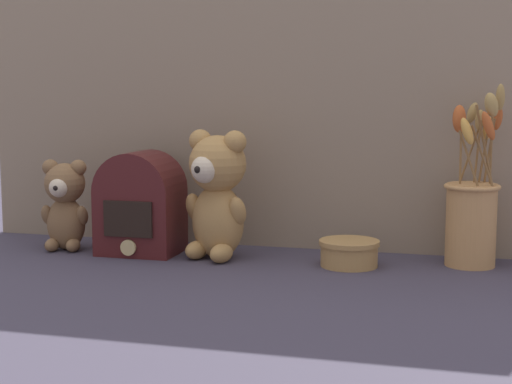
{
  "coord_description": "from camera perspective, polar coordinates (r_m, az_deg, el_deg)",
  "views": [
    {
      "loc": [
        0.39,
        -1.45,
        0.34
      ],
      "look_at": [
        0.0,
        0.02,
        0.14
      ],
      "focal_mm": 55.0,
      "sensor_mm": 36.0,
      "label": 1
    }
  ],
  "objects": [
    {
      "name": "flower_vase",
      "position": [
        1.55,
        15.43,
        -1.4
      ],
      "size": [
        0.11,
        0.14,
        0.35
      ],
      "color": "tan",
      "rests_on": "ground"
    },
    {
      "name": "decorative_tin_tall",
      "position": [
        1.51,
        6.79,
        -4.43
      ],
      "size": [
        0.12,
        0.12,
        0.05
      ],
      "color": "tan",
      "rests_on": "ground"
    },
    {
      "name": "backdrop_wall",
      "position": [
        1.67,
        1.33,
        8.33
      ],
      "size": [
        1.32,
        0.02,
        0.72
      ],
      "color": "gray",
      "rests_on": "ground"
    },
    {
      "name": "teddy_bear_large",
      "position": [
        1.55,
        -2.88,
        0.0
      ],
      "size": [
        0.14,
        0.13,
        0.26
      ],
      "color": "tan",
      "rests_on": "ground"
    },
    {
      "name": "teddy_bear_medium",
      "position": [
        1.69,
        -13.73,
        -0.78
      ],
      "size": [
        0.1,
        0.1,
        0.19
      ],
      "color": "olive",
      "rests_on": "ground"
    },
    {
      "name": "vintage_radio",
      "position": [
        1.63,
        -8.39,
        -0.91
      ],
      "size": [
        0.16,
        0.13,
        0.21
      ],
      "color": "#4C1919",
      "rests_on": "ground"
    },
    {
      "name": "ground_plane",
      "position": [
        1.54,
        -0.19,
        -5.14
      ],
      "size": [
        4.0,
        4.0,
        0.0
      ],
      "primitive_type": "plane",
      "color": "#3D3847"
    }
  ]
}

